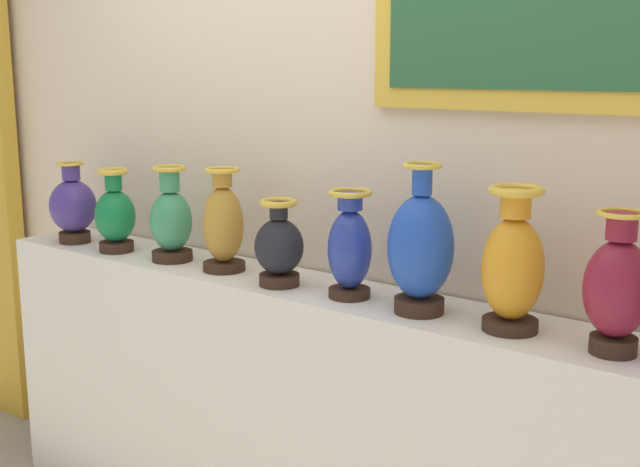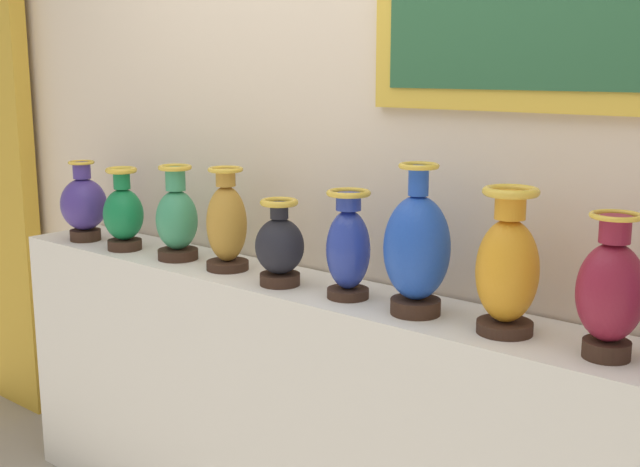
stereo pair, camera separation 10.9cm
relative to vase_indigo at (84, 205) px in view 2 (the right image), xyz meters
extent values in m
cube|color=silver|center=(1.21, 0.06, -0.65)|extent=(2.89, 0.34, 1.01)
cube|color=beige|center=(1.21, 0.29, 0.29)|extent=(5.29, 0.10, 2.88)
cylinder|color=#382319|center=(0.00, 0.00, -0.12)|extent=(0.12, 0.12, 0.04)
ellipsoid|color=#3F2D7F|center=(0.00, 0.00, 0.00)|extent=(0.18, 0.18, 0.21)
cylinder|color=#3F2D7F|center=(0.00, 0.00, 0.14)|extent=(0.07, 0.07, 0.07)
torus|color=gold|center=(0.00, 0.00, 0.17)|extent=(0.10, 0.10, 0.01)
cylinder|color=#382319|center=(0.26, 0.00, -0.13)|extent=(0.13, 0.13, 0.04)
ellipsoid|color=#14723D|center=(0.26, 0.00, -0.01)|extent=(0.15, 0.15, 0.20)
cylinder|color=#14723D|center=(0.26, 0.00, 0.13)|extent=(0.06, 0.06, 0.07)
torus|color=gold|center=(0.26, 0.00, 0.16)|extent=(0.12, 0.12, 0.02)
cylinder|color=#382319|center=(0.55, 0.03, -0.13)|extent=(0.15, 0.15, 0.04)
ellipsoid|color=#388C60|center=(0.55, 0.03, 0.00)|extent=(0.15, 0.15, 0.22)
cylinder|color=#388C60|center=(0.55, 0.03, 0.15)|extent=(0.07, 0.07, 0.08)
torus|color=gold|center=(0.55, 0.03, 0.19)|extent=(0.12, 0.12, 0.02)
cylinder|color=#382319|center=(0.80, 0.04, -0.13)|extent=(0.15, 0.15, 0.03)
ellipsoid|color=#B27F2D|center=(0.80, 0.04, 0.02)|extent=(0.14, 0.14, 0.26)
cylinder|color=#B27F2D|center=(0.80, 0.04, 0.18)|extent=(0.07, 0.07, 0.06)
torus|color=gold|center=(0.80, 0.04, 0.20)|extent=(0.12, 0.12, 0.02)
cylinder|color=#382319|center=(1.08, 0.00, -0.13)|extent=(0.13, 0.13, 0.04)
ellipsoid|color=black|center=(1.08, 0.00, -0.02)|extent=(0.16, 0.16, 0.18)
cylinder|color=black|center=(1.08, 0.00, 0.10)|extent=(0.06, 0.06, 0.05)
torus|color=gold|center=(1.08, 0.00, 0.12)|extent=(0.12, 0.12, 0.02)
cylinder|color=#382319|center=(1.34, 0.03, -0.13)|extent=(0.13, 0.13, 0.03)
ellipsoid|color=#263899|center=(1.34, 0.03, 0.00)|extent=(0.14, 0.14, 0.24)
cylinder|color=#263899|center=(1.34, 0.03, 0.15)|extent=(0.08, 0.08, 0.05)
torus|color=gold|center=(1.34, 0.03, 0.18)|extent=(0.13, 0.13, 0.02)
cylinder|color=#382319|center=(1.59, 0.02, -0.12)|extent=(0.14, 0.14, 0.04)
ellipsoid|color=#1E47B2|center=(1.59, 0.02, 0.05)|extent=(0.19, 0.19, 0.30)
cylinder|color=#1E47B2|center=(1.59, 0.02, 0.24)|extent=(0.06, 0.06, 0.08)
torus|color=gold|center=(1.59, 0.02, 0.28)|extent=(0.11, 0.11, 0.02)
cylinder|color=#382319|center=(1.87, 0.03, -0.13)|extent=(0.15, 0.15, 0.03)
ellipsoid|color=orange|center=(1.87, 0.03, 0.02)|extent=(0.17, 0.17, 0.28)
cylinder|color=orange|center=(1.87, 0.03, 0.20)|extent=(0.08, 0.08, 0.07)
torus|color=gold|center=(1.87, 0.03, 0.23)|extent=(0.15, 0.15, 0.02)
cylinder|color=#382319|center=(2.15, 0.02, -0.12)|extent=(0.12, 0.12, 0.04)
ellipsoid|color=maroon|center=(2.15, 0.02, 0.02)|extent=(0.16, 0.16, 0.24)
cylinder|color=maroon|center=(2.15, 0.02, 0.17)|extent=(0.07, 0.07, 0.06)
torus|color=gold|center=(2.15, 0.02, 0.20)|extent=(0.12, 0.12, 0.01)
camera|label=1|loc=(2.75, -1.93, 0.55)|focal=45.83mm
camera|label=2|loc=(2.83, -1.86, 0.55)|focal=45.83mm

